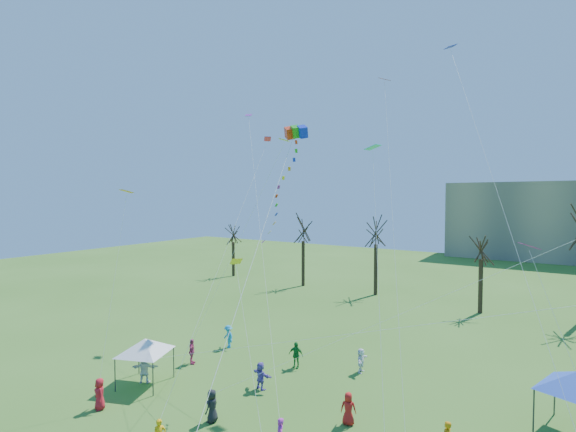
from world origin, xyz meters
The scene contains 5 objects.
bare_tree_row centered at (5.00, 35.65, 6.97)m, with size 70.36×7.73×11.21m.
big_box_kite centered at (-4.29, 9.75, 12.11)m, with size 3.17×7.93×20.04m.
canopy_tent_white centered at (-11.74, 5.02, 2.50)m, with size 3.67×3.67×2.95m.
festival_crowd centered at (-1.43, 6.77, 0.87)m, with size 25.30×14.37×1.86m.
small_kites_aloft centered at (-0.87, 10.56, 13.19)m, with size 31.09×17.39×31.55m.
Camera 1 is at (9.51, -11.05, 11.84)m, focal length 25.00 mm.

